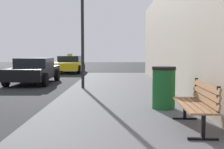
{
  "coord_description": "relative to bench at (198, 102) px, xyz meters",
  "views": [
    {
      "loc": [
        3.85,
        -3.55,
        1.6
      ],
      "look_at": [
        3.74,
        4.87,
        0.92
      ],
      "focal_mm": 46.03,
      "sensor_mm": 36.0,
      "label": 1
    }
  ],
  "objects": [
    {
      "name": "car_yellow",
      "position": [
        -5.06,
        16.42,
        -0.01
      ],
      "size": [
        1.99,
        4.29,
        1.43
      ],
      "rotation": [
        0.0,
        0.0,
        3.14
      ],
      "color": "yellow",
      "rests_on": "ground_plane"
    },
    {
      "name": "street_lamp",
      "position": [
        -2.85,
        5.99,
        2.16
      ],
      "size": [
        0.36,
        0.36,
        3.84
      ],
      "color": "black",
      "rests_on": "sidewalk"
    },
    {
      "name": "car_black",
      "position": [
        -5.67,
        9.02,
        -0.02
      ],
      "size": [
        2.01,
        4.21,
        1.27
      ],
      "rotation": [
        0.0,
        0.0,
        3.14
      ],
      "color": "black",
      "rests_on": "ground_plane"
    },
    {
      "name": "bench",
      "position": [
        0.0,
        0.0,
        0.0
      ],
      "size": [
        0.55,
        1.7,
        0.89
      ],
      "rotation": [
        0.0,
        0.0,
        -0.03
      ],
      "color": "#9E6B42",
      "rests_on": "sidewalk"
    },
    {
      "name": "trash_bin",
      "position": [
        -0.33,
        1.9,
        0.03
      ],
      "size": [
        0.6,
        0.6,
        1.07
      ],
      "color": "#195926",
      "rests_on": "sidewalk"
    }
  ]
}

